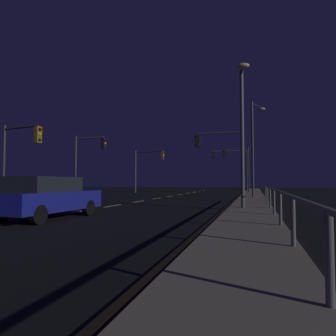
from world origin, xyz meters
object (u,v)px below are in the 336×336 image
at_px(street_lamp_across_street, 242,124).
at_px(traffic_light_far_left, 20,148).
at_px(traffic_light_near_left, 237,161).
at_px(traffic_light_far_center, 220,150).
at_px(street_lamp_mid_block, 254,140).
at_px(car, 48,197).
at_px(traffic_light_far_right, 148,162).
at_px(traffic_light_mid_right, 231,161).
at_px(traffic_light_overhead_east, 88,154).

bearing_deg(street_lamp_across_street, traffic_light_far_left, -178.91).
xyz_separation_m(traffic_light_near_left, street_lamp_across_street, (1.46, -23.04, 0.18)).
height_order(traffic_light_far_center, street_lamp_across_street, street_lamp_across_street).
distance_m(traffic_light_far_left, street_lamp_mid_block, 17.65).
relative_size(traffic_light_far_left, street_lamp_mid_block, 0.61).
distance_m(traffic_light_near_left, street_lamp_across_street, 23.08).
height_order(car, street_lamp_across_street, street_lamp_across_street).
xyz_separation_m(traffic_light_near_left, street_lamp_mid_block, (2.02, -11.91, 0.89)).
xyz_separation_m(traffic_light_far_center, street_lamp_mid_block, (2.33, 4.71, 1.29)).
bearing_deg(traffic_light_far_right, traffic_light_far_center, -53.15).
xyz_separation_m(traffic_light_mid_right, traffic_light_far_right, (-10.12, -4.56, -0.27)).
relative_size(car, traffic_light_far_right, 0.82).
bearing_deg(traffic_light_near_left, traffic_light_far_center, -91.06).
xyz_separation_m(traffic_light_far_left, street_lamp_across_street, (12.85, 0.24, 0.79)).
distance_m(car, street_lamp_across_street, 9.29).
xyz_separation_m(traffic_light_mid_right, traffic_light_far_center, (0.58, -18.84, -0.50)).
xyz_separation_m(traffic_light_mid_right, street_lamp_across_street, (2.34, -25.25, 0.08)).
xyz_separation_m(traffic_light_overhead_east, traffic_light_far_center, (11.15, -1.00, -0.10)).
xyz_separation_m(traffic_light_far_left, street_lamp_mid_block, (13.42, 11.37, 1.51)).
distance_m(car, traffic_light_far_left, 8.15).
bearing_deg(traffic_light_mid_right, street_lamp_across_street, -84.70).
height_order(traffic_light_mid_right, traffic_light_far_left, traffic_light_mid_right).
distance_m(traffic_light_near_left, traffic_light_overhead_east, 19.37).
bearing_deg(traffic_light_far_center, traffic_light_overhead_east, 174.87).
relative_size(traffic_light_mid_right, traffic_light_far_right, 1.03).
bearing_deg(street_lamp_across_street, traffic_light_far_right, 121.05).
xyz_separation_m(traffic_light_far_left, traffic_light_overhead_east, (-0.07, 7.66, 0.31)).
bearing_deg(car, street_lamp_across_street, 36.95).
relative_size(traffic_light_far_right, street_lamp_across_street, 0.81).
relative_size(traffic_light_near_left, street_lamp_mid_block, 0.70).
bearing_deg(street_lamp_across_street, traffic_light_mid_right, 95.30).
xyz_separation_m(traffic_light_far_right, street_lamp_mid_block, (13.03, -9.56, 1.06)).
bearing_deg(traffic_light_mid_right, car, -98.54).
height_order(traffic_light_far_left, traffic_light_far_center, traffic_light_far_center).
bearing_deg(traffic_light_overhead_east, street_lamp_mid_block, 15.39).
xyz_separation_m(traffic_light_near_left, traffic_light_far_right, (-11.00, -2.35, -0.17)).
distance_m(car, traffic_light_mid_right, 30.97).
height_order(traffic_light_far_left, street_lamp_across_street, street_lamp_across_street).
height_order(car, street_lamp_mid_block, street_lamp_mid_block).
relative_size(car, traffic_light_far_center, 0.90).
xyz_separation_m(traffic_light_mid_right, traffic_light_overhead_east, (-10.57, -17.83, -0.40)).
distance_m(traffic_light_far_center, traffic_light_far_right, 17.84).
bearing_deg(traffic_light_near_left, car, -100.94).
height_order(traffic_light_mid_right, traffic_light_near_left, traffic_light_mid_right).
relative_size(street_lamp_mid_block, street_lamp_across_street, 1.18).
bearing_deg(street_lamp_mid_block, traffic_light_near_left, 99.64).
bearing_deg(traffic_light_far_left, traffic_light_far_center, 31.00).
relative_size(car, street_lamp_across_street, 0.66).
bearing_deg(traffic_light_overhead_east, traffic_light_near_left, 53.73).
xyz_separation_m(traffic_light_far_center, street_lamp_across_street, (1.76, -6.42, 0.58)).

